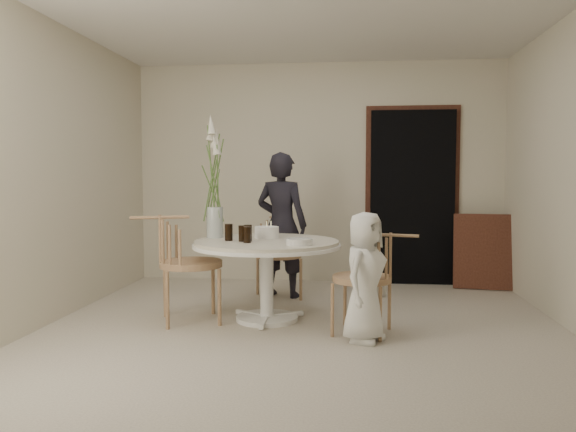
# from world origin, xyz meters

# --- Properties ---
(ground) EXTENTS (4.50, 4.50, 0.00)m
(ground) POSITION_xyz_m (0.00, 0.00, 0.00)
(ground) COLOR beige
(ground) RESTS_ON ground
(room_shell) EXTENTS (4.50, 4.50, 4.50)m
(room_shell) POSITION_xyz_m (0.00, 0.00, 1.62)
(room_shell) COLOR silver
(room_shell) RESTS_ON ground
(doorway) EXTENTS (1.00, 0.10, 2.10)m
(doorway) POSITION_xyz_m (1.15, 2.19, 1.05)
(doorway) COLOR black
(doorway) RESTS_ON ground
(door_trim) EXTENTS (1.12, 0.03, 2.22)m
(door_trim) POSITION_xyz_m (1.15, 2.23, 1.11)
(door_trim) COLOR brown
(door_trim) RESTS_ON ground
(table) EXTENTS (1.33, 1.33, 0.73)m
(table) POSITION_xyz_m (-0.35, 0.25, 0.62)
(table) COLOR white
(table) RESTS_ON ground
(picture_frame) EXTENTS (0.68, 0.28, 0.87)m
(picture_frame) POSITION_xyz_m (1.94, 1.95, 0.43)
(picture_frame) COLOR brown
(picture_frame) RESTS_ON ground
(chair_far) EXTENTS (0.58, 0.60, 0.86)m
(chair_far) POSITION_xyz_m (-0.40, 1.34, 0.55)
(chair_far) COLOR #A58659
(chair_far) RESTS_ON ground
(chair_right) EXTENTS (0.58, 0.55, 0.85)m
(chair_right) POSITION_xyz_m (0.61, -0.11, 0.55)
(chair_right) COLOR #A58659
(chair_right) RESTS_ON ground
(chair_left) EXTENTS (0.69, 0.66, 0.97)m
(chair_left) POSITION_xyz_m (-1.15, 0.10, 0.63)
(chair_left) COLOR #A58659
(chair_left) RESTS_ON ground
(girl) EXTENTS (0.65, 0.52, 1.57)m
(girl) POSITION_xyz_m (-0.34, 1.29, 0.78)
(girl) COLOR black
(girl) RESTS_ON ground
(boy) EXTENTS (0.52, 0.60, 1.03)m
(boy) POSITION_xyz_m (0.51, -0.31, 0.51)
(boy) COLOR white
(boy) RESTS_ON ground
(birthday_cake) EXTENTS (0.23, 0.23, 0.16)m
(birthday_cake) POSITION_xyz_m (-0.38, 0.43, 0.78)
(birthday_cake) COLOR white
(birthday_cake) RESTS_ON table
(cola_tumbler_a) EXTENTS (0.09, 0.09, 0.15)m
(cola_tumbler_a) POSITION_xyz_m (-0.69, 0.20, 0.81)
(cola_tumbler_a) COLOR black
(cola_tumbler_a) RESTS_ON table
(cola_tumbler_b) EXTENTS (0.07, 0.07, 0.14)m
(cola_tumbler_b) POSITION_xyz_m (-0.49, 0.06, 0.80)
(cola_tumbler_b) COLOR black
(cola_tumbler_b) RESTS_ON table
(cola_tumbler_c) EXTENTS (0.08, 0.08, 0.14)m
(cola_tumbler_c) POSITION_xyz_m (-0.55, 0.15, 0.80)
(cola_tumbler_c) COLOR black
(cola_tumbler_c) RESTS_ON table
(cola_tumbler_d) EXTENTS (0.07, 0.07, 0.15)m
(cola_tumbler_d) POSITION_xyz_m (-0.51, 0.17, 0.80)
(cola_tumbler_d) COLOR black
(cola_tumbler_d) RESTS_ON table
(plate_stack) EXTENTS (0.27, 0.27, 0.06)m
(plate_stack) POSITION_xyz_m (-0.03, -0.06, 0.76)
(plate_stack) COLOR silver
(plate_stack) RESTS_ON table
(flower_vase) EXTENTS (0.16, 0.16, 1.15)m
(flower_vase) POSITION_xyz_m (-0.87, 0.43, 1.21)
(flower_vase) COLOR #B9C2BD
(flower_vase) RESTS_ON table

